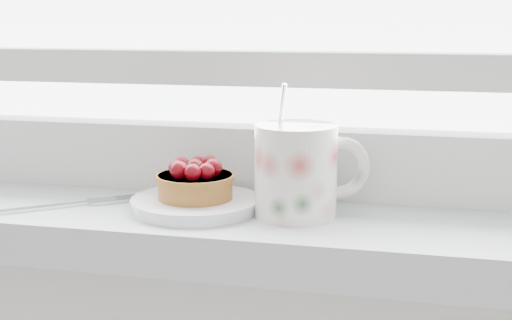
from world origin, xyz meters
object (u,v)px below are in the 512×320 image
(saucer, at_px, (196,204))
(floral_mug, at_px, (299,169))
(raspberry_tart, at_px, (195,181))
(fork, at_px, (55,206))

(saucer, xyz_separation_m, floral_mug, (0.10, 0.00, 0.04))
(raspberry_tart, relative_size, fork, 0.50)
(saucer, bearing_deg, fork, -170.21)
(saucer, bearing_deg, floral_mug, 2.23)
(floral_mug, bearing_deg, saucer, -177.77)
(saucer, relative_size, raspberry_tart, 1.67)
(saucer, distance_m, floral_mug, 0.11)
(saucer, height_order, floral_mug, floral_mug)
(raspberry_tart, xyz_separation_m, fork, (-0.14, -0.02, -0.03))
(floral_mug, bearing_deg, fork, -173.38)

